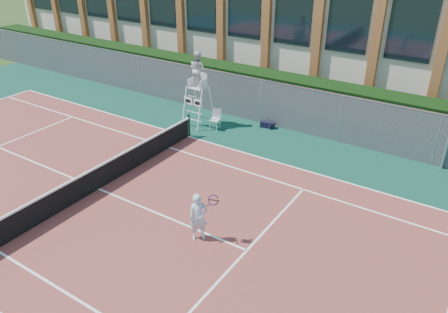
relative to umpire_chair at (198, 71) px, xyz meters
The scene contains 12 objects.
ground 7.55m from the umpire_chair, 86.09° to the right, with size 120.00×120.00×0.00m, color #233814.
apron 6.62m from the umpire_chair, 85.45° to the right, with size 36.00×20.00×0.01m, color #0D3C2E.
tennis_court 7.54m from the umpire_chair, 86.09° to the right, with size 23.77×10.97×0.02m, color brown.
tennis_net 7.38m from the umpire_chair, 86.09° to the right, with size 0.10×11.30×1.10m.
fence 2.39m from the umpire_chair, 74.61° to the left, with size 40.00×0.06×2.20m, color #595E60, non-canonical shape.
hedge 3.37m from the umpire_chair, 80.73° to the left, with size 40.00×1.40×2.20m, color black.
building 11.01m from the umpire_chair, 87.47° to the left, with size 45.00×10.60×8.22m.
umpire_chair is the anchor object (origin of this frame).
plastic_chair 2.31m from the umpire_chair, ahead, with size 0.51×0.51×0.98m.
sports_bag_near 4.21m from the umpire_chair, 24.51° to the left, with size 0.69×0.28×0.29m, color black.
sports_bag_far 4.28m from the umpire_chair, 25.15° to the left, with size 0.56×0.24×0.22m, color black.
tennis_player 9.26m from the umpire_chair, 54.05° to the right, with size 0.94×0.76×1.60m.
Camera 1 is at (11.44, -9.00, 8.65)m, focal length 35.00 mm.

